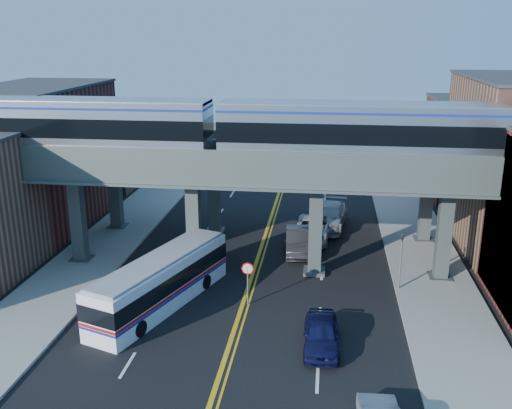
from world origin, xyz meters
The scene contains 17 objects.
ground centered at (0.00, 0.00, 0.00)m, with size 120.00×120.00×0.00m, color black.
sidewalk_west centered at (-11.50, 10.00, 0.08)m, with size 5.00×70.00×0.16m, color gray.
sidewalk_east centered at (11.50, 10.00, 0.08)m, with size 5.00×70.00×0.16m, color gray.
building_west_b centered at (-18.50, 16.00, 5.50)m, with size 8.00×14.00×11.00m, color maroon.
building_west_c centered at (-18.50, 29.00, 4.00)m, with size 8.00×10.00×8.00m, color #885A46.
building_east_c centered at (18.50, 29.00, 4.50)m, with size 8.00×10.00×9.00m, color maroon.
mural_panel centered at (14.55, 4.00, 4.75)m, with size 0.10×9.50×9.50m, color teal.
elevated_viaduct_near centered at (0.00, 8.00, 6.47)m, with size 52.00×3.60×7.40m.
elevated_viaduct_far centered at (0.00, 15.00, 6.47)m, with size 52.00×3.60×7.40m.
transit_train centered at (6.35, 8.00, 9.46)m, with size 52.03×3.27×3.81m.
stop_sign centered at (0.30, 3.00, 1.76)m, with size 0.76×0.09×2.63m.
traffic_signal centered at (9.20, 6.00, 2.30)m, with size 0.15×0.18×4.10m.
transit_bus centered at (-4.63, 2.29, 1.43)m, with size 5.89×11.03×2.79m.
car_lane_a centered at (4.61, -1.22, 0.76)m, with size 1.78×4.43×1.51m, color #0F1138.
car_lane_b centered at (2.77, 11.62, 0.85)m, with size 1.80×5.16×1.70m, color #2B2B2D.
car_lane_c centered at (3.63, 14.35, 0.81)m, with size 2.68×5.81×1.62m, color silver.
car_lane_d centered at (4.91, 17.43, 0.91)m, with size 2.54×6.25×1.81m, color #ADADB1.
Camera 1 is at (4.55, -26.73, 15.21)m, focal length 40.00 mm.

